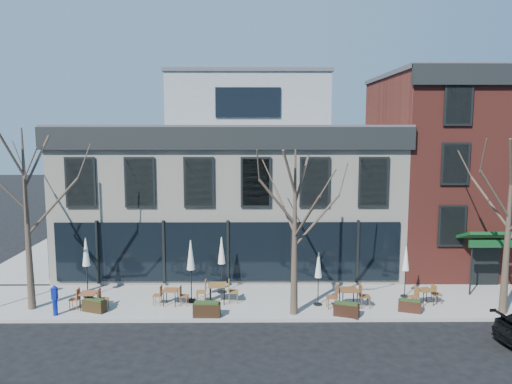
{
  "coord_description": "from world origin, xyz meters",
  "views": [
    {
      "loc": [
        1.2,
        -24.41,
        8.12
      ],
      "look_at": [
        1.43,
        2.0,
        4.64
      ],
      "focal_mm": 35.0,
      "sensor_mm": 36.0,
      "label": 1
    }
  ],
  "objects": [
    {
      "name": "red_brick_building",
      "position": [
        13.0,
        4.98,
        5.64
      ],
      "size": [
        8.2,
        11.78,
        11.18
      ],
      "color": "maroon",
      "rests_on": "ground"
    },
    {
      "name": "sidewalk_front",
      "position": [
        3.25,
        -2.15,
        0.07
      ],
      "size": [
        33.5,
        4.7,
        0.15
      ],
      "primitive_type": "cube",
      "color": "gray",
      "rests_on": "ground"
    },
    {
      "name": "tree_right",
      "position": [
        12.01,
        -3.9,
        4.02
      ],
      "size": [
        3.72,
        3.77,
        7.48
      ],
      "color": "#382B21",
      "rests_on": "sidewalk_front"
    },
    {
      "name": "cafe_set_1",
      "position": [
        -2.45,
        -2.78,
        0.59
      ],
      "size": [
        1.67,
        0.71,
        0.87
      ],
      "color": "brown",
      "rests_on": "sidewalk_front"
    },
    {
      "name": "cafe_set_2",
      "position": [
        -0.38,
        -2.5,
        0.68
      ],
      "size": [
        1.97,
        0.81,
        1.04
      ],
      "color": "brown",
      "rests_on": "sidewalk_front"
    },
    {
      "name": "umbrella_3",
      "position": [
        4.17,
        -2.86,
        1.87
      ],
      "size": [
        0.39,
        0.39,
        2.44
      ],
      "color": "black",
      "rests_on": "sidewalk_front"
    },
    {
      "name": "tree_mid",
      "position": [
        3.01,
        -3.9,
        3.79
      ],
      "size": [
        3.5,
        3.55,
        7.04
      ],
      "color": "#382B21",
      "rests_on": "sidewalk_front"
    },
    {
      "name": "cafe_set_0",
      "position": [
        -5.96,
        -3.27,
        0.62
      ],
      "size": [
        1.73,
        0.7,
        0.91
      ],
      "color": "brown",
      "rests_on": "sidewalk_front"
    },
    {
      "name": "planter_3",
      "position": [
        8.04,
        -3.73,
        0.42
      ],
      "size": [
        1.04,
        0.67,
        0.54
      ],
      "color": "black",
      "rests_on": "sidewalk_front"
    },
    {
      "name": "cafe_set_4",
      "position": [
        5.46,
        -3.23,
        0.69
      ],
      "size": [
        1.99,
        0.83,
        1.04
      ],
      "color": "brown",
      "rests_on": "sidewalk_front"
    },
    {
      "name": "corner_building",
      "position": [
        0.07,
        5.07,
        4.72
      ],
      "size": [
        18.39,
        10.39,
        11.1
      ],
      "color": "beige",
      "rests_on": "ground"
    },
    {
      "name": "sidewalk_side",
      "position": [
        -11.25,
        6.0,
        0.07
      ],
      "size": [
        4.5,
        12.0,
        0.15
      ],
      "primitive_type": "cube",
      "color": "gray",
      "rests_on": "ground"
    },
    {
      "name": "tree_corner",
      "position": [
        -8.49,
        -3.2,
        4.25
      ],
      "size": [
        3.93,
        3.98,
        7.92
      ],
      "color": "#382B21",
      "rests_on": "sidewalk_front"
    },
    {
      "name": "planter_0",
      "position": [
        -5.63,
        -3.58,
        0.43
      ],
      "size": [
        1.1,
        0.75,
        0.57
      ],
      "color": "black",
      "rests_on": "sidewalk_front"
    },
    {
      "name": "call_box",
      "position": [
        -7.16,
        -4.0,
        0.85
      ],
      "size": [
        0.26,
        0.26,
        1.33
      ],
      "color": "#0B1D99",
      "rests_on": "sidewalk_front"
    },
    {
      "name": "umbrella_1",
      "position": [
        -1.57,
        -2.38,
        2.18
      ],
      "size": [
        0.46,
        0.46,
        2.87
      ],
      "color": "black",
      "rests_on": "sidewalk_front"
    },
    {
      "name": "planter_1",
      "position": [
        -0.71,
        -4.2,
        0.47
      ],
      "size": [
        1.15,
        0.49,
        0.64
      ],
      "color": "black",
      "rests_on": "sidewalk_front"
    },
    {
      "name": "planter_2",
      "position": [
        5.2,
        -4.2,
        0.44
      ],
      "size": [
        1.13,
        0.75,
        0.59
      ],
      "color": "black",
      "rests_on": "sidewalk_front"
    },
    {
      "name": "ground",
      "position": [
        0.0,
        0.0,
        0.0
      ],
      "size": [
        120.0,
        120.0,
        0.0
      ],
      "primitive_type": "plane",
      "color": "black",
      "rests_on": "ground"
    },
    {
      "name": "cafe_set_5",
      "position": [
        9.0,
        -2.86,
        0.59
      ],
      "size": [
        1.69,
        0.83,
        0.86
      ],
      "color": "brown",
      "rests_on": "sidewalk_front"
    },
    {
      "name": "umbrella_2",
      "position": [
        -0.25,
        -1.13,
        2.08
      ],
      "size": [
        0.44,
        0.44,
        2.74
      ],
      "color": "black",
      "rests_on": "sidewalk_front"
    },
    {
      "name": "umbrella_0",
      "position": [
        -6.56,
        -1.63,
        2.15
      ],
      "size": [
        0.45,
        0.45,
        2.83
      ],
      "color": "black",
      "rests_on": "sidewalk_front"
    },
    {
      "name": "umbrella_4",
      "position": [
        8.4,
        -1.81,
        1.87
      ],
      "size": [
        0.39,
        0.39,
        2.44
      ],
      "color": "black",
      "rests_on": "sidewalk_front"
    }
  ]
}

